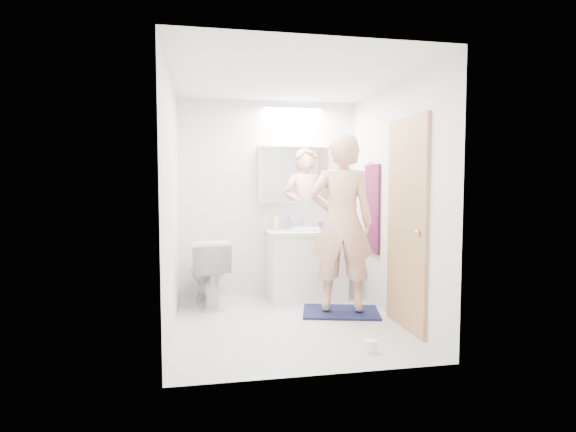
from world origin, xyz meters
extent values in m
plane|color=silver|center=(0.00, 0.00, 0.00)|extent=(2.50, 2.50, 0.00)
plane|color=white|center=(0.00, 0.00, 2.40)|extent=(2.50, 2.50, 0.00)
plane|color=white|center=(0.00, 1.25, 1.20)|extent=(2.50, 0.00, 2.50)
plane|color=white|center=(0.00, -1.25, 1.20)|extent=(2.50, 0.00, 2.50)
plane|color=white|center=(-1.10, 0.00, 1.20)|extent=(0.00, 2.50, 2.50)
plane|color=white|center=(1.10, 0.00, 1.20)|extent=(0.00, 2.50, 2.50)
cube|color=white|center=(0.41, 0.96, 0.39)|extent=(0.90, 0.55, 0.78)
cube|color=silver|center=(0.41, 0.96, 0.80)|extent=(0.95, 0.58, 0.04)
cylinder|color=white|center=(0.41, 0.99, 0.84)|extent=(0.36, 0.36, 0.03)
cylinder|color=silver|center=(0.41, 1.19, 0.90)|extent=(0.02, 0.02, 0.16)
cube|color=white|center=(0.30, 1.18, 1.50)|extent=(0.88, 0.14, 0.70)
cube|color=silver|center=(0.30, 1.10, 1.50)|extent=(0.84, 0.01, 0.66)
imported|color=white|center=(-0.76, 0.85, 0.38)|extent=(0.53, 0.80, 0.77)
cube|color=#152342|center=(0.63, 0.25, 0.01)|extent=(0.91, 0.73, 0.02)
imported|color=#E2A887|center=(0.63, 0.25, 0.97)|extent=(0.76, 0.59, 1.85)
cube|color=#A77653|center=(1.08, -0.35, 1.00)|extent=(0.04, 0.80, 2.00)
sphere|color=gold|center=(1.04, -0.65, 0.95)|extent=(0.06, 0.06, 0.06)
cube|color=black|center=(1.08, 0.55, 1.10)|extent=(0.02, 0.42, 1.00)
cylinder|color=silver|center=(1.07, 0.55, 1.62)|extent=(0.07, 0.02, 0.02)
imported|color=beige|center=(0.06, 1.11, 0.93)|extent=(0.11, 0.11, 0.22)
imported|color=#4F7CAA|center=(0.23, 1.15, 0.91)|extent=(0.09, 0.09, 0.17)
imported|color=#4148C4|center=(0.65, 1.12, 0.86)|extent=(0.12, 0.12, 0.09)
cylinder|color=white|center=(0.52, -0.89, 0.05)|extent=(0.11, 0.11, 0.10)
camera|label=1|loc=(-0.82, -4.35, 1.38)|focal=28.40mm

